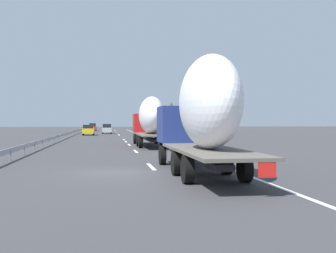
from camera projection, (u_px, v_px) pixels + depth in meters
ground_plane at (109, 138)px, 58.27m from camera, size 260.00×260.00×0.00m
lane_stripe_0 at (151, 167)px, 20.97m from camera, size 3.20×0.20×0.01m
lane_stripe_1 at (136, 151)px, 31.77m from camera, size 3.20×0.20×0.01m
lane_stripe_2 at (129, 145)px, 40.76m from camera, size 3.20×0.20×0.01m
lane_stripe_3 at (126, 142)px, 47.29m from camera, size 3.20×0.20×0.01m
lane_stripe_4 at (124, 140)px, 52.72m from camera, size 3.20×0.20×0.01m
lane_stripe_5 at (119, 135)px, 73.33m from camera, size 3.20×0.20×0.01m
lane_stripe_6 at (119, 135)px, 70.25m from camera, size 3.20×0.20×0.01m
lane_stripe_7 at (116, 132)px, 89.16m from camera, size 3.20×0.20×0.01m
lane_stripe_8 at (115, 131)px, 105.64m from camera, size 3.20×0.20×0.01m
lane_stripe_9 at (115, 131)px, 101.86m from camera, size 3.20×0.20×0.01m
edge_line_right at (145, 136)px, 64.04m from camera, size 110.00×0.20×0.01m
truck_lead at (150, 119)px, 38.27m from camera, size 12.76×2.55×4.56m
truck_trailing at (202, 112)px, 17.62m from camera, size 12.43×2.55×4.96m
car_red_compact at (93, 127)px, 103.12m from camera, size 4.06×1.77×1.91m
car_yellow_coupe at (88, 130)px, 69.85m from camera, size 4.38×1.89×1.78m
car_silver_hatch at (107, 129)px, 78.47m from camera, size 4.11×1.79×1.86m
road_sign at (156, 122)px, 59.13m from camera, size 0.10×0.90×3.36m
tree_0 at (189, 111)px, 61.78m from camera, size 3.62×3.62×6.00m
tree_1 at (171, 113)px, 74.59m from camera, size 2.84×2.84×5.89m
tree_2 at (213, 104)px, 54.23m from camera, size 2.86×2.86×7.41m
guardrail_median at (68, 133)px, 60.33m from camera, size 94.00×0.10×0.76m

